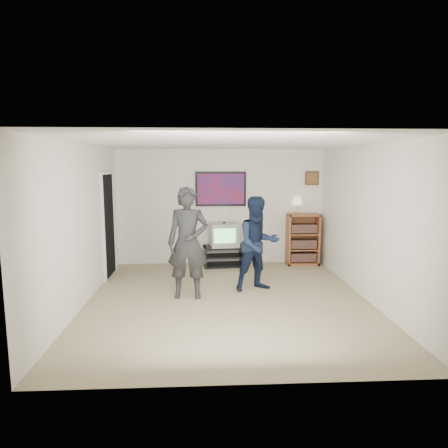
{
  "coord_description": "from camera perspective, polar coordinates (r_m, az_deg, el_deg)",
  "views": [
    {
      "loc": [
        -0.39,
        -6.18,
        2.17
      ],
      "look_at": [
        -0.02,
        0.67,
        1.15
      ],
      "focal_mm": 32.0,
      "sensor_mm": 36.0,
      "label": 1
    }
  ],
  "objects": [
    {
      "name": "crt_television",
      "position": [
        8.55,
        0.02,
        -1.54
      ],
      "size": [
        0.64,
        0.56,
        0.5
      ],
      "primitive_type": null,
      "rotation": [
        0.0,
        0.0,
        0.11
      ],
      "color": "#A0A19C",
      "rests_on": "media_stand"
    },
    {
      "name": "controller_left",
      "position": [
        6.64,
        -5.23,
        -0.23
      ],
      "size": [
        0.07,
        0.11,
        0.03
      ],
      "primitive_type": "cube",
      "rotation": [
        0.0,
        0.0,
        -0.33
      ],
      "color": "white",
      "rests_on": "person_tall"
    },
    {
      "name": "person_short",
      "position": [
        6.92,
        4.87,
        -2.83
      ],
      "size": [
        0.95,
        0.84,
        1.64
      ],
      "primitive_type": "imported",
      "rotation": [
        0.0,
        0.0,
        0.32
      ],
      "color": "black",
      "rests_on": "room_shell"
    },
    {
      "name": "table_lamp",
      "position": [
        8.79,
        10.41,
        2.67
      ],
      "size": [
        0.23,
        0.23,
        0.37
      ],
      "primitive_type": null,
      "color": "beige",
      "rests_on": "bookshelf"
    },
    {
      "name": "room_shell",
      "position": [
        6.6,
        0.36,
        0.44
      ],
      "size": [
        4.51,
        5.0,
        2.51
      ],
      "color": "#847453",
      "rests_on": "ground"
    },
    {
      "name": "controller_right",
      "position": [
        7.12,
        4.21,
        0.07
      ],
      "size": [
        0.06,
        0.12,
        0.03
      ],
      "primitive_type": "cube",
      "rotation": [
        0.0,
        0.0,
        -0.21
      ],
      "color": "white",
      "rests_on": "person_short"
    },
    {
      "name": "doorway",
      "position": [
        8.08,
        -16.22,
        -0.21
      ],
      "size": [
        0.03,
        0.85,
        2.0
      ],
      "primitive_type": "cube",
      "color": "black",
      "rests_on": "room_shell"
    },
    {
      "name": "bookshelf",
      "position": [
        8.88,
        11.16,
        -2.15
      ],
      "size": [
        0.68,
        0.39,
        1.12
      ],
      "primitive_type": null,
      "color": "brown",
      "rests_on": "room_shell"
    },
    {
      "name": "person_tall",
      "position": [
        6.51,
        -5.18,
        -2.71
      ],
      "size": [
        0.69,
        0.47,
        1.83
      ],
      "primitive_type": "imported",
      "rotation": [
        0.0,
        0.0,
        -0.04
      ],
      "color": "#242526",
      "rests_on": "room_shell"
    },
    {
      "name": "media_stand",
      "position": [
        8.64,
        -0.05,
        -4.59
      ],
      "size": [
        0.91,
        0.56,
        0.44
      ],
      "rotation": [
        0.0,
        0.0,
        0.09
      ],
      "color": "black",
      "rests_on": "room_shell"
    },
    {
      "name": "small_picture",
      "position": [
        8.99,
        12.46,
        6.41
      ],
      "size": [
        0.3,
        0.03,
        0.3
      ],
      "primitive_type": "cube",
      "color": "#3F2214",
      "rests_on": "room_shell"
    },
    {
      "name": "poster",
      "position": [
        8.68,
        -0.47,
        5.03
      ],
      "size": [
        1.1,
        0.03,
        0.75
      ],
      "primitive_type": "cube",
      "color": "black",
      "rests_on": "room_shell"
    },
    {
      "name": "air_vent",
      "position": [
        8.66,
        -4.14,
        6.98
      ],
      "size": [
        0.28,
        0.02,
        0.14
      ],
      "primitive_type": "cube",
      "color": "white",
      "rests_on": "room_shell"
    }
  ]
}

